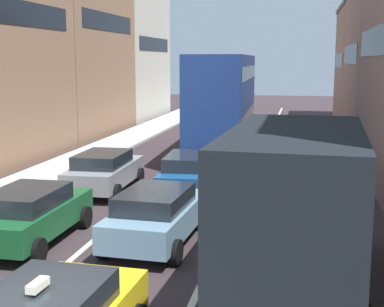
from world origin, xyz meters
TOP-DOWN VIEW (x-y plane):
  - sidewalk_left at (-6.70, 20.00)m, footprint 2.60×64.00m
  - lane_stripe_left at (-1.70, 20.00)m, footprint 0.16×60.00m
  - lane_stripe_right at (1.70, 20.00)m, footprint 0.16×60.00m
  - building_row_left at (-12.00, 22.71)m, footprint 7.20×43.90m
  - removalist_box_truck at (3.69, 4.42)m, footprint 3.01×7.80m
  - sedan_centre_lane_second at (0.05, 7.01)m, footprint 2.25×4.39m
  - wagon_left_lane_second at (-3.29, 6.43)m, footprint 2.07×4.30m
  - hatchback_centre_lane_third at (-0.19, 12.54)m, footprint 2.25×4.39m
  - sedan_left_lane_third at (-3.37, 12.30)m, footprint 2.12×4.33m
  - sedan_right_lane_behind_truck at (3.37, 11.59)m, footprint 2.22×4.38m
  - bus_mid_queue_primary at (-0.13, 20.69)m, footprint 3.08×10.58m

SIDE VIEW (x-z plane):
  - lane_stripe_left at x=-1.70m, z-range 0.00..0.01m
  - lane_stripe_right at x=1.70m, z-range 0.00..0.01m
  - sidewalk_left at x=-6.70m, z-range 0.00..0.14m
  - sedan_centre_lane_second at x=0.05m, z-range 0.05..1.54m
  - wagon_left_lane_second at x=-3.29m, z-range 0.05..1.54m
  - hatchback_centre_lane_third at x=-0.19m, z-range 0.05..1.54m
  - sedan_left_lane_third at x=-3.37m, z-range 0.05..1.54m
  - sedan_right_lane_behind_truck at x=3.37m, z-range 0.05..1.54m
  - removalist_box_truck at x=3.69m, z-range 0.18..3.76m
  - bus_mid_queue_primary at x=-0.13m, z-range 0.30..5.36m
  - building_row_left at x=-12.00m, z-range -0.70..12.67m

